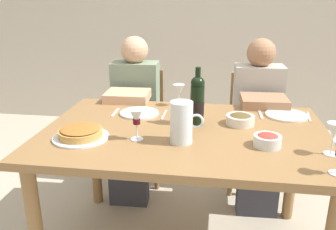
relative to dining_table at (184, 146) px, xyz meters
The scene contains 19 objects.
dining_table is the anchor object (origin of this frame).
wine_bottle 0.25m from the dining_table, 59.36° to the left, with size 0.08×0.08×0.32m.
water_pitcher 0.25m from the dining_table, 89.96° to the right, with size 0.16×0.11×0.20m.
baked_tart 0.55m from the dining_table, 159.38° to the right, with size 0.28×0.28×0.06m.
salad_bowl 0.45m from the dining_table, 20.63° to the right, with size 0.13×0.13×0.06m.
olive_bowl 0.35m from the dining_table, 23.97° to the left, with size 0.16×0.16×0.06m.
wine_glass_left_diner 0.74m from the dining_table, 16.70° to the right, with size 0.07×0.07×0.15m.
wine_glass_centre 0.48m from the dining_table, 100.81° to the left, with size 0.07×0.07×0.14m.
wine_glass_spare 0.34m from the dining_table, 143.55° to the right, with size 0.07×0.07×0.15m.
dinner_plate_left_setting 0.39m from the dining_table, 142.62° to the left, with size 0.23×0.23×0.01m, color silver.
dinner_plate_right_setting 0.66m from the dining_table, 28.63° to the left, with size 0.25×0.25×0.01m, color silver.
fork_left_setting 0.51m from the dining_table, 153.11° to the left, with size 0.16×0.01×0.01m, color silver.
knife_left_setting 0.29m from the dining_table, 122.85° to the left, with size 0.18×0.01×0.01m, color silver.
knife_right_setting 0.77m from the dining_table, 24.09° to the left, with size 0.18×0.01×0.01m, color silver.
spoon_right_setting 0.53m from the dining_table, 36.48° to the left, with size 0.16×0.01×0.01m, color silver.
chair_left 1.02m from the dining_table, 116.71° to the left, with size 0.41×0.41×0.87m.
diner_left 0.80m from the dining_table, 123.86° to the left, with size 0.35×0.51×1.16m.
chair_right 1.02m from the dining_table, 63.62° to the left, with size 0.42×0.42×0.87m.
diner_right 0.81m from the dining_table, 55.64° to the left, with size 0.35×0.51×1.16m.
Camera 1 is at (0.17, -1.73, 1.44)m, focal length 37.68 mm.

